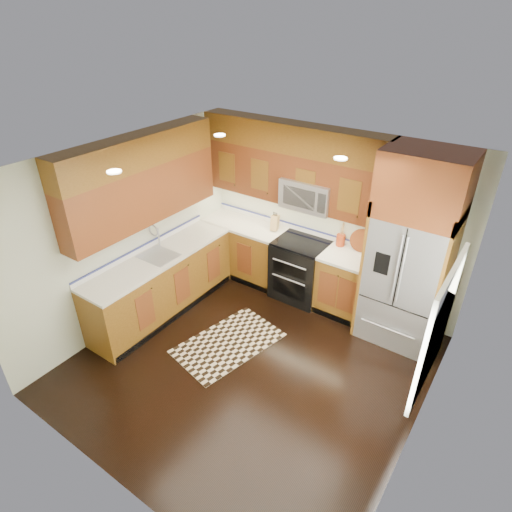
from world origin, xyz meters
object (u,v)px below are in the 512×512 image
Objects in this scene: refrigerator at (410,252)px; rug at (228,343)px; knife_block at (275,223)px; utensil_crock at (341,238)px; range at (300,270)px.

refrigerator is 1.85× the size of rug.
knife_block is (-0.33, 1.66, 1.05)m from rug.
refrigerator is at bearing -15.31° from utensil_crock.
range is 2.61× the size of utensil_crock.
knife_block is (-2.10, 0.17, -0.24)m from refrigerator.
range reaches higher than rug.
knife_block reaches higher than range.
utensil_crock is (0.72, 1.77, 1.06)m from rug.
range is 3.23× the size of knife_block.
knife_block is at bearing 113.90° from rug.
refrigerator is at bearing 52.47° from rug.
knife_block reaches higher than rug.
refrigerator is 2.65m from rug.
rug is at bearing -112.15° from utensil_crock.
rug is (-1.77, -1.48, -1.30)m from refrigerator.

